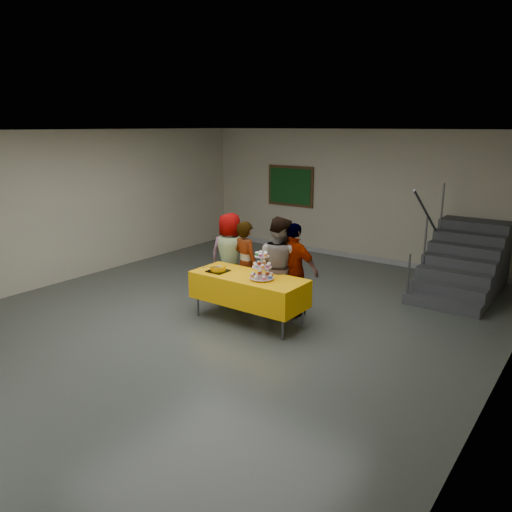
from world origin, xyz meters
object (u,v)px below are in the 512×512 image
at_px(schoolchild_a, 230,256).
at_px(schoolchild_d, 294,270).
at_px(bake_table, 249,289).
at_px(bear_cake, 218,268).
at_px(schoolchild_c, 279,266).
at_px(noticeboard, 290,186).
at_px(cupcake_stand, 262,268).
at_px(staircase, 465,264).
at_px(schoolchild_b, 246,264).

relative_size(schoolchild_a, schoolchild_d, 1.01).
bearing_deg(bake_table, bear_cake, -169.42).
bearing_deg(bake_table, schoolchild_d, 56.73).
height_order(bake_table, schoolchild_a, schoolchild_a).
height_order(schoolchild_c, noticeboard, noticeboard).
bearing_deg(schoolchild_c, cupcake_stand, 101.25).
distance_m(bear_cake, noticeboard, 5.03).
bearing_deg(schoolchild_a, bake_table, 127.00).
bearing_deg(schoolchild_c, schoolchild_a, -4.95).
bearing_deg(staircase, schoolchild_a, -137.79).
distance_m(bake_table, cupcake_stand, 0.49).
xyz_separation_m(schoolchild_b, staircase, (2.85, 3.21, -0.27)).
distance_m(cupcake_stand, schoolchild_c, 0.63).
distance_m(cupcake_stand, schoolchild_a, 1.49).
xyz_separation_m(bake_table, bear_cake, (-0.54, -0.10, 0.27)).
bearing_deg(staircase, schoolchild_b, -131.54).
distance_m(schoolchild_a, schoolchild_c, 1.18).
xyz_separation_m(bear_cake, staircase, (2.91, 3.87, -0.34)).
height_order(cupcake_stand, noticeboard, noticeboard).
height_order(bear_cake, schoolchild_d, schoolchild_d).
height_order(cupcake_stand, staircase, staircase).
height_order(schoolchild_a, schoolchild_c, schoolchild_c).
bearing_deg(noticeboard, bake_table, -65.26).
height_order(cupcake_stand, schoolchild_a, schoolchild_a).
bearing_deg(schoolchild_d, bear_cake, 39.68).
xyz_separation_m(staircase, noticeboard, (-4.49, 0.84, 1.11)).
height_order(schoolchild_c, staircase, staircase).
bearing_deg(schoolchild_c, schoolchild_b, 4.67).
relative_size(cupcake_stand, schoolchild_c, 0.27).
relative_size(cupcake_stand, schoolchild_b, 0.30).
xyz_separation_m(bake_table, schoolchild_b, (-0.48, 0.56, 0.20)).
bearing_deg(staircase, bake_table, -122.13).
relative_size(bear_cake, schoolchild_c, 0.22).
distance_m(bake_table, noticeboard, 5.18).
xyz_separation_m(cupcake_stand, schoolchild_c, (-0.09, 0.62, -0.12)).
relative_size(schoolchild_a, schoolchild_c, 0.95).
relative_size(schoolchild_a, staircase, 0.65).
bearing_deg(cupcake_stand, bake_table, 172.69).
height_order(schoolchild_b, staircase, staircase).
xyz_separation_m(schoolchild_c, schoolchild_d, (0.24, 0.08, -0.05)).
height_order(schoolchild_d, staircase, staircase).
xyz_separation_m(cupcake_stand, schoolchild_d, (0.15, 0.70, -0.17)).
distance_m(schoolchild_c, staircase, 3.88).
distance_m(bear_cake, schoolchild_c, 1.00).
distance_m(bear_cake, schoolchild_b, 0.67).
bearing_deg(staircase, cupcake_stand, -118.73).
bearing_deg(schoolchild_a, schoolchild_d, 161.04).
distance_m(bear_cake, schoolchild_d, 1.24).
distance_m(bake_table, schoolchild_c, 0.67).
bearing_deg(schoolchild_c, noticeboard, -57.20).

